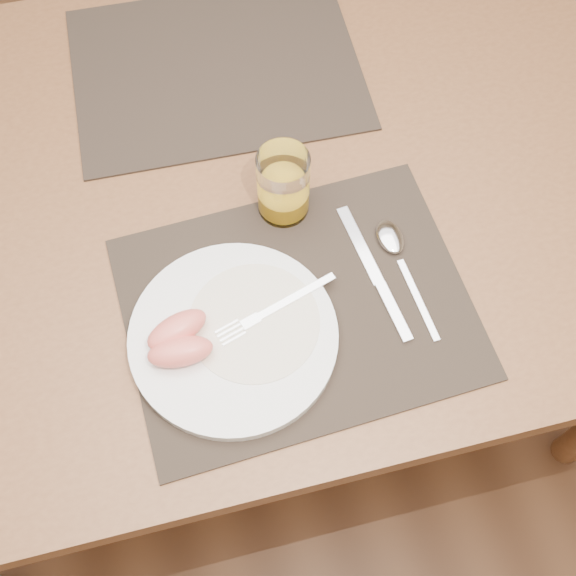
% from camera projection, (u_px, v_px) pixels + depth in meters
% --- Properties ---
extents(ground, '(5.00, 5.00, 0.00)m').
position_uv_depth(ground, '(260.00, 363.00, 1.72)').
color(ground, brown).
rests_on(ground, ground).
extents(table, '(1.40, 0.90, 0.75)m').
position_uv_depth(table, '(246.00, 211.00, 1.13)').
color(table, brown).
rests_on(table, ground).
extents(placemat_near, '(0.47, 0.37, 0.00)m').
position_uv_depth(placemat_near, '(297.00, 307.00, 0.96)').
color(placemat_near, '#2E251D').
rests_on(placemat_near, table).
extents(placemat_far, '(0.46, 0.36, 0.00)m').
position_uv_depth(placemat_far, '(216.00, 68.00, 1.15)').
color(placemat_far, '#2E251D').
rests_on(placemat_far, table).
extents(plate, '(0.27, 0.27, 0.02)m').
position_uv_depth(plate, '(233.00, 337.00, 0.93)').
color(plate, white).
rests_on(plate, placemat_near).
extents(plate_dressing, '(0.17, 0.17, 0.00)m').
position_uv_depth(plate_dressing, '(254.00, 322.00, 0.93)').
color(plate_dressing, white).
rests_on(plate_dressing, plate).
extents(fork, '(0.17, 0.07, 0.00)m').
position_uv_depth(fork, '(267.00, 313.00, 0.93)').
color(fork, silver).
rests_on(fork, plate).
extents(knife, '(0.04, 0.22, 0.01)m').
position_uv_depth(knife, '(379.00, 283.00, 0.97)').
color(knife, silver).
rests_on(knife, placemat_near).
extents(spoon, '(0.04, 0.19, 0.01)m').
position_uv_depth(spoon, '(394.00, 246.00, 0.99)').
color(spoon, silver).
rests_on(spoon, placemat_near).
extents(juice_glass, '(0.07, 0.07, 0.11)m').
position_uv_depth(juice_glass, '(283.00, 187.00, 0.98)').
color(juice_glass, white).
rests_on(juice_glass, placemat_near).
extents(grapefruit_wedges, '(0.09, 0.08, 0.03)m').
position_uv_depth(grapefruit_wedges, '(179.00, 340.00, 0.90)').
color(grapefruit_wedges, '#E26D5C').
rests_on(grapefruit_wedges, plate).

